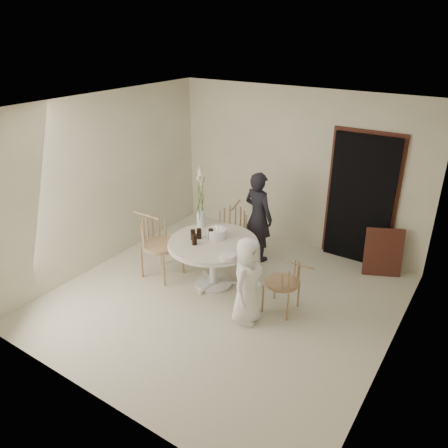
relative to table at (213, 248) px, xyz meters
The scene contains 18 objects.
ground 0.75m from the table, 35.54° to the right, with size 4.50×4.50×0.00m, color beige.
room_shell 1.09m from the table, 35.54° to the right, with size 4.50×4.50×4.50m.
doorway 2.49m from the table, 52.29° to the left, with size 1.00×0.10×2.10m, color black.
door_trim 2.53m from the table, 52.85° to the left, with size 1.12×0.03×2.22m, color #59241E.
table is the anchor object (origin of this frame).
picture_frame 2.65m from the table, 40.04° to the left, with size 0.58×0.04×0.77m, color #59241E.
chair_far 0.92m from the table, 103.93° to the left, with size 0.59×0.62×0.91m.
chair_right 1.25m from the table, ahead, with size 0.49×0.46×0.79m.
chair_left 0.97m from the table, 166.81° to the right, with size 0.60×0.56×0.98m.
girl 1.10m from the table, 82.92° to the left, with size 0.55×0.36×1.50m, color black.
boy 0.98m from the table, 28.92° to the right, with size 0.58×0.38×1.20m, color white.
birthday_cake 0.23m from the table, 100.78° to the left, with size 0.28×0.28×0.18m.
cola_tumbler_a 0.29m from the table, 169.47° to the right, with size 0.07×0.07×0.15m, color black.
cola_tumbler_b 0.35m from the table, 125.02° to the right, with size 0.08×0.08×0.16m, color black.
cola_tumbler_c 0.36m from the table, 156.83° to the right, with size 0.07×0.07×0.15m, color black.
cola_tumbler_d 0.21m from the table, 149.52° to the left, with size 0.07×0.07×0.16m, color black.
plate_stack 0.57m from the table, 34.73° to the right, with size 0.22×0.22×0.06m, color silver.
flower_vase 0.74m from the table, 144.67° to the left, with size 0.13×0.13×1.00m.
Camera 1 is at (2.89, -4.37, 3.61)m, focal length 35.00 mm.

